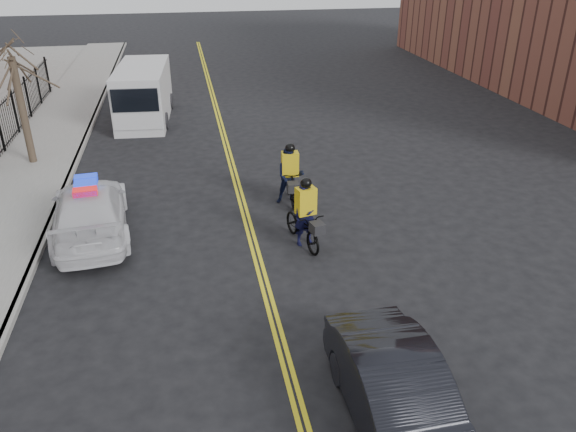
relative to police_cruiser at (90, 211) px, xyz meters
The scene contains 11 objects.
ground 5.93m from the police_cruiser, 38.16° to the right, with size 120.00×120.00×0.00m, color black.
center_line_left 6.35m from the police_cruiser, 43.86° to the left, with size 0.10×60.00×0.01m, color yellow.
center_line_right 6.46m from the police_cruiser, 42.87° to the left, with size 0.10×60.00×0.01m, color yellow.
sidewalk 5.27m from the police_cruiser, 123.37° to the left, with size 3.00×60.00×0.15m, color gray.
curb 4.63m from the police_cruiser, 107.49° to the left, with size 0.20×60.00×0.15m, color gray.
street_tree 7.55m from the police_cruiser, 115.06° to the left, with size 3.20×3.20×4.80m.
police_cruiser is the anchor object (origin of this frame).
dark_sedan 10.78m from the police_cruiser, 54.58° to the right, with size 1.57×4.51×1.48m, color black.
cargo_van 11.84m from the police_cruiser, 84.61° to the left, with size 2.64×6.18×2.53m.
cyclist_near 6.36m from the police_cruiser, 16.03° to the right, with size 1.21×2.21×2.05m.
cyclist_far 6.31m from the police_cruiser, 10.16° to the left, with size 0.97×2.08×2.07m.
Camera 1 is at (-1.67, -12.03, 7.96)m, focal length 35.00 mm.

